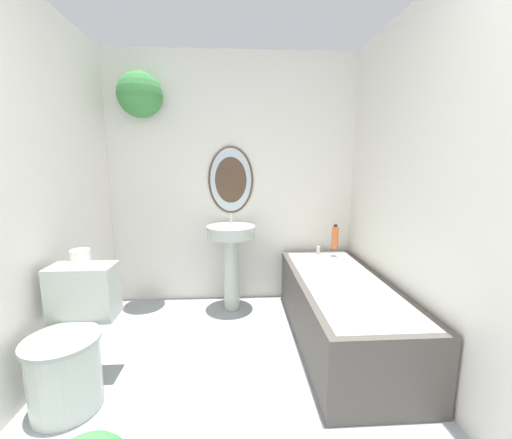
{
  "coord_description": "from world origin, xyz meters",
  "views": [
    {
      "loc": [
        0.03,
        -0.31,
        1.34
      ],
      "look_at": [
        0.16,
        1.72,
        1.0
      ],
      "focal_mm": 22.0,
      "sensor_mm": 36.0,
      "label": 1
    }
  ],
  "objects": [
    {
      "name": "toilet_paper_roll",
      "position": [
        -0.93,
        1.6,
        0.79
      ],
      "size": [
        0.11,
        0.11,
        0.1
      ],
      "color": "white",
      "rests_on": "toilet"
    },
    {
      "name": "pedestal_sink",
      "position": [
        -0.03,
        2.51,
        0.58
      ],
      "size": [
        0.44,
        0.44,
        0.9
      ],
      "color": "#B2BCB2",
      "rests_on": "ground_plane"
    },
    {
      "name": "bathtub",
      "position": [
        0.82,
        1.91,
        0.26
      ],
      "size": [
        0.68,
        1.64,
        0.57
      ],
      "color": "#4C4742",
      "rests_on": "ground_plane"
    },
    {
      "name": "shampoo_bottle",
      "position": [
        0.96,
        2.56,
        0.67
      ],
      "size": [
        0.06,
        0.06,
        0.23
      ],
      "color": "#DB6633",
      "rests_on": "bathtub"
    },
    {
      "name": "wall_right",
      "position": [
        1.21,
        1.39,
        1.2
      ],
      "size": [
        0.06,
        2.89,
        2.4
      ],
      "color": "silver",
      "rests_on": "ground_plane"
    },
    {
      "name": "toilet",
      "position": [
        -0.93,
        1.41,
        0.33
      ],
      "size": [
        0.4,
        0.58,
        0.74
      ],
      "color": "#B2BCB2",
      "rests_on": "ground_plane"
    },
    {
      "name": "wall_back",
      "position": [
        -0.12,
        2.78,
        1.32
      ],
      "size": [
        2.49,
        0.39,
        2.4
      ],
      "color": "silver",
      "rests_on": "ground_plane"
    }
  ]
}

